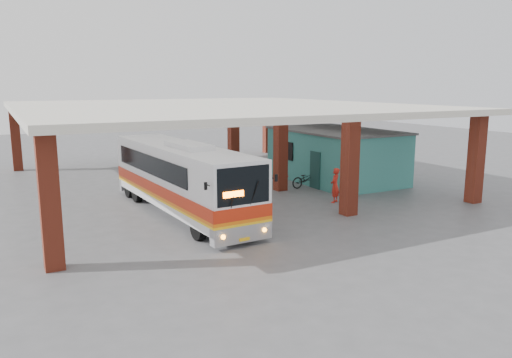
{
  "coord_description": "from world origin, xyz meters",
  "views": [
    {
      "loc": [
        -10.91,
        -20.31,
        5.78
      ],
      "look_at": [
        -0.12,
        0.0,
        1.41
      ],
      "focal_mm": 35.0,
      "sensor_mm": 36.0,
      "label": 1
    }
  ],
  "objects": [
    {
      "name": "ground",
      "position": [
        0.0,
        0.0,
        0.0
      ],
      "size": [
        90.0,
        90.0,
        0.0
      ],
      "primitive_type": "plane",
      "color": "#515154",
      "rests_on": "ground"
    },
    {
      "name": "canopy_roof",
      "position": [
        0.5,
        6.5,
        4.5
      ],
      "size": [
        21.0,
        23.0,
        0.3
      ],
      "primitive_type": "cube",
      "color": "beige",
      "rests_on": "brick_columns"
    },
    {
      "name": "coach_bus",
      "position": [
        -3.57,
        0.66,
        1.65
      ],
      "size": [
        3.04,
        11.53,
        3.33
      ],
      "rotation": [
        0.0,
        0.0,
        0.06
      ],
      "color": "silver",
      "rests_on": "ground"
    },
    {
      "name": "brick_columns",
      "position": [
        1.43,
        5.0,
        2.17
      ],
      "size": [
        20.1,
        21.6,
        4.35
      ],
      "color": "maroon",
      "rests_on": "ground"
    },
    {
      "name": "pedestrian",
      "position": [
        3.89,
        -0.8,
        0.87
      ],
      "size": [
        0.76,
        0.69,
        1.73
      ],
      "primitive_type": "imported",
      "rotation": [
        0.0,
        0.0,
        3.71
      ],
      "color": "red",
      "rests_on": "ground"
    },
    {
      "name": "red_chair",
      "position": [
        5.09,
        5.57,
        0.36
      ],
      "size": [
        0.53,
        0.53,
        0.78
      ],
      "rotation": [
        0.0,
        0.0,
        -0.36
      ],
      "color": "red",
      "rests_on": "ground"
    },
    {
      "name": "shop_building",
      "position": [
        7.49,
        4.0,
        1.56
      ],
      "size": [
        5.2,
        8.2,
        3.11
      ],
      "color": "#327E77",
      "rests_on": "ground"
    },
    {
      "name": "motorcycle",
      "position": [
        4.7,
        2.92,
        0.51
      ],
      "size": [
        1.96,
        0.72,
        1.02
      ],
      "primitive_type": "imported",
      "rotation": [
        0.0,
        0.0,
        1.59
      ],
      "color": "black",
      "rests_on": "ground"
    }
  ]
}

